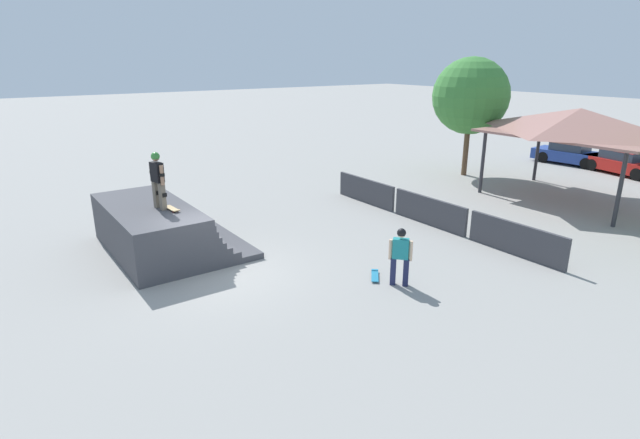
# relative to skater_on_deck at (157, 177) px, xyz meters

# --- Properties ---
(ground_plane) EXTENTS (160.00, 160.00, 0.00)m
(ground_plane) POSITION_rel_skater_on_deck_xyz_m (2.19, 0.79, -2.59)
(ground_plane) COLOR gray
(quarter_pipe_ramp) EXTENTS (5.17, 3.89, 1.58)m
(quarter_pipe_ramp) POSITION_rel_skater_on_deck_xyz_m (-0.55, 0.01, -1.88)
(quarter_pipe_ramp) COLOR #424247
(quarter_pipe_ramp) RESTS_ON ground
(skater_on_deck) EXTENTS (0.76, 0.32, 1.77)m
(skater_on_deck) POSITION_rel_skater_on_deck_xyz_m (0.00, 0.00, 0.00)
(skater_on_deck) COLOR #6B6051
(skater_on_deck) RESTS_ON quarter_pipe_ramp
(skateboard_on_deck) EXTENTS (0.80, 0.25, 0.09)m
(skateboard_on_deck) POSITION_rel_skater_on_deck_xyz_m (0.40, 0.23, -0.96)
(skateboard_on_deck) COLOR red
(skateboard_on_deck) RESTS_ON quarter_pipe_ramp
(bystander_walking) EXTENTS (0.55, 0.52, 1.66)m
(bystander_walking) POSITION_rel_skater_on_deck_xyz_m (5.88, 4.61, -1.61)
(bystander_walking) COLOR #1E2347
(bystander_walking) RESTS_ON ground
(skateboard_on_ground) EXTENTS (0.76, 0.69, 0.09)m
(skateboard_on_ground) POSITION_rel_skater_on_deck_xyz_m (5.10, 4.40, -2.53)
(skateboard_on_ground) COLOR red
(skateboard_on_ground) RESTS_ON ground
(barrier_fence) EXTENTS (10.90, 0.12, 1.05)m
(barrier_fence) POSITION_rel_skater_on_deck_xyz_m (2.65, 9.22, -2.07)
(barrier_fence) COLOR #3D3D42
(barrier_fence) RESTS_ON ground
(pavilion_shelter) EXTENTS (7.14, 5.12, 4.01)m
(pavilion_shelter) POSITION_rel_skater_on_deck_xyz_m (3.77, 16.88, 0.82)
(pavilion_shelter) COLOR #2D2D33
(pavilion_shelter) RESTS_ON ground
(tree_beside_pavilion) EXTENTS (3.91, 3.91, 6.11)m
(tree_beside_pavilion) POSITION_rel_skater_on_deck_xyz_m (-2.15, 17.06, 1.55)
(tree_beside_pavilion) COLOR brown
(tree_beside_pavilion) RESTS_ON ground
(parked_car_blue) EXTENTS (4.23, 2.07, 1.27)m
(parked_car_blue) POSITION_rel_skater_on_deck_xyz_m (-0.46, 24.52, -1.99)
(parked_car_blue) COLOR navy
(parked_car_blue) RESTS_ON ground
(parked_car_red) EXTENTS (4.56, 2.56, 1.27)m
(parked_car_red) POSITION_rel_skater_on_deck_xyz_m (2.68, 24.29, -1.99)
(parked_car_red) COLOR red
(parked_car_red) RESTS_ON ground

